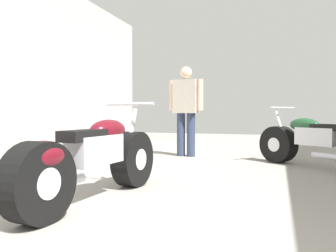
# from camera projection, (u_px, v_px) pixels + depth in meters

# --- Properties ---
(ground_plane) EXTENTS (17.93, 17.93, 0.00)m
(ground_plane) POSITION_uv_depth(u_px,v_px,m) (217.00, 178.00, 4.14)
(ground_plane) COLOR gray
(garage_partition_left) EXTENTS (0.08, 8.22, 3.15)m
(garage_partition_left) POSITION_uv_depth(u_px,v_px,m) (17.00, 64.00, 5.06)
(garage_partition_left) COLOR #B7B5AD
(garage_partition_left) RESTS_ON ground_plane
(motorcycle_maroon_cruiser) EXTENTS (0.59, 2.00, 0.93)m
(motorcycle_maroon_cruiser) POSITION_uv_depth(u_px,v_px,m) (92.00, 160.00, 3.00)
(motorcycle_maroon_cruiser) COLOR black
(motorcycle_maroon_cruiser) RESTS_ON ground_plane
(motorcycle_black_naked) EXTENTS (1.70, 1.39, 0.92)m
(motorcycle_black_naked) POSITION_uv_depth(u_px,v_px,m) (319.00, 143.00, 4.87)
(motorcycle_black_naked) COLOR black
(motorcycle_black_naked) RESTS_ON ground_plane
(mechanic_in_blue) EXTENTS (0.68, 0.29, 1.69)m
(mechanic_in_blue) POSITION_uv_depth(u_px,v_px,m) (186.00, 106.00, 6.25)
(mechanic_in_blue) COLOR #2D3851
(mechanic_in_blue) RESTS_ON ground_plane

